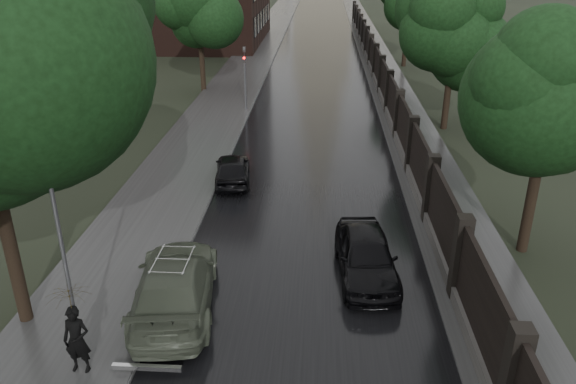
{
  "coord_description": "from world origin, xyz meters",
  "views": [
    {
      "loc": [
        0.45,
        -9.39,
        9.71
      ],
      "look_at": [
        -0.67,
        9.09,
        1.5
      ],
      "focal_mm": 35.0,
      "sensor_mm": 36.0,
      "label": 1
    }
  ],
  "objects_px": {
    "tree_right_a": "(548,111)",
    "tree_right_c": "(408,6)",
    "tree_left_far": "(199,15)",
    "lamp_post": "(67,273)",
    "hatchback_left": "(233,169)",
    "traffic_light": "(245,73)",
    "tree_right_b": "(454,40)",
    "pedestrian_umbrella": "(71,306)",
    "volga_sedan": "(175,284)",
    "car_right_near": "(366,256)"
  },
  "relations": [
    {
      "from": "tree_right_b",
      "to": "car_right_near",
      "type": "xyz_separation_m",
      "value": [
        -5.52,
        -15.98,
        -4.21
      ]
    },
    {
      "from": "hatchback_left",
      "to": "lamp_post",
      "type": "bearing_deg",
      "value": 73.15
    },
    {
      "from": "traffic_light",
      "to": "car_right_near",
      "type": "relative_size",
      "value": 0.92
    },
    {
      "from": "tree_right_b",
      "to": "volga_sedan",
      "type": "relative_size",
      "value": 1.29
    },
    {
      "from": "tree_left_far",
      "to": "tree_right_c",
      "type": "distance_m",
      "value": 18.45
    },
    {
      "from": "tree_right_c",
      "to": "hatchback_left",
      "type": "relative_size",
      "value": 1.88
    },
    {
      "from": "volga_sedan",
      "to": "hatchback_left",
      "type": "relative_size",
      "value": 1.46
    },
    {
      "from": "lamp_post",
      "to": "traffic_light",
      "type": "xyz_separation_m",
      "value": [
        1.1,
        23.49,
        -0.27
      ]
    },
    {
      "from": "lamp_post",
      "to": "pedestrian_umbrella",
      "type": "xyz_separation_m",
      "value": [
        0.16,
        -0.41,
        -0.64
      ]
    },
    {
      "from": "tree_right_b",
      "to": "hatchback_left",
      "type": "distance_m",
      "value": 14.51
    },
    {
      "from": "tree_left_far",
      "to": "tree_right_a",
      "type": "xyz_separation_m",
      "value": [
        15.5,
        -22.0,
        -0.29
      ]
    },
    {
      "from": "tree_right_b",
      "to": "tree_right_a",
      "type": "bearing_deg",
      "value": -90.0
    },
    {
      "from": "lamp_post",
      "to": "hatchback_left",
      "type": "xyz_separation_m",
      "value": [
        2.03,
        11.92,
        -2.04
      ]
    },
    {
      "from": "lamp_post",
      "to": "pedestrian_umbrella",
      "type": "height_order",
      "value": "lamp_post"
    },
    {
      "from": "tree_right_b",
      "to": "hatchback_left",
      "type": "relative_size",
      "value": 1.88
    },
    {
      "from": "lamp_post",
      "to": "traffic_light",
      "type": "distance_m",
      "value": 23.52
    },
    {
      "from": "tree_right_b",
      "to": "tree_right_c",
      "type": "xyz_separation_m",
      "value": [
        0.0,
        18.0,
        0.0
      ]
    },
    {
      "from": "traffic_light",
      "to": "volga_sedan",
      "type": "distance_m",
      "value": 21.08
    },
    {
      "from": "car_right_near",
      "to": "pedestrian_umbrella",
      "type": "bearing_deg",
      "value": -149.88
    },
    {
      "from": "volga_sedan",
      "to": "car_right_near",
      "type": "distance_m",
      "value": 5.94
    },
    {
      "from": "lamp_post",
      "to": "tree_right_a",
      "type": "bearing_deg",
      "value": 26.74
    },
    {
      "from": "hatchback_left",
      "to": "tree_right_c",
      "type": "bearing_deg",
      "value": -119.45
    },
    {
      "from": "tree_right_b",
      "to": "pedestrian_umbrella",
      "type": "distance_m",
      "value": 24.66
    },
    {
      "from": "volga_sedan",
      "to": "tree_right_a",
      "type": "bearing_deg",
      "value": -167.59
    },
    {
      "from": "lamp_post",
      "to": "traffic_light",
      "type": "relative_size",
      "value": 1.28
    },
    {
      "from": "lamp_post",
      "to": "car_right_near",
      "type": "xyz_separation_m",
      "value": [
        7.38,
        4.52,
        -1.93
      ]
    },
    {
      "from": "tree_right_a",
      "to": "tree_right_c",
      "type": "height_order",
      "value": "same"
    },
    {
      "from": "car_right_near",
      "to": "lamp_post",
      "type": "bearing_deg",
      "value": -152.71
    },
    {
      "from": "lamp_post",
      "to": "car_right_near",
      "type": "bearing_deg",
      "value": 31.48
    },
    {
      "from": "tree_left_far",
      "to": "hatchback_left",
      "type": "height_order",
      "value": "tree_left_far"
    },
    {
      "from": "tree_right_c",
      "to": "lamp_post",
      "type": "xyz_separation_m",
      "value": [
        -12.9,
        -38.5,
        -2.28
      ]
    },
    {
      "from": "traffic_light",
      "to": "hatchback_left",
      "type": "xyz_separation_m",
      "value": [
        0.93,
        -11.57,
        -1.76
      ]
    },
    {
      "from": "tree_right_a",
      "to": "volga_sedan",
      "type": "height_order",
      "value": "tree_right_a"
    },
    {
      "from": "volga_sedan",
      "to": "hatchback_left",
      "type": "bearing_deg",
      "value": -98.83
    },
    {
      "from": "tree_right_a",
      "to": "traffic_light",
      "type": "height_order",
      "value": "tree_right_a"
    },
    {
      "from": "traffic_light",
      "to": "pedestrian_umbrella",
      "type": "xyz_separation_m",
      "value": [
        -0.94,
        -23.9,
        -0.37
      ]
    },
    {
      "from": "tree_right_a",
      "to": "tree_right_b",
      "type": "height_order",
      "value": "same"
    },
    {
      "from": "tree_right_b",
      "to": "lamp_post",
      "type": "relative_size",
      "value": 1.37
    },
    {
      "from": "tree_left_far",
      "to": "lamp_post",
      "type": "bearing_deg",
      "value": -84.79
    },
    {
      "from": "tree_left_far",
      "to": "tree_right_b",
      "type": "distance_m",
      "value": 17.45
    },
    {
      "from": "tree_left_far",
      "to": "car_right_near",
      "type": "xyz_separation_m",
      "value": [
        9.98,
        -23.98,
        -4.5
      ]
    },
    {
      "from": "tree_right_a",
      "to": "tree_left_far",
      "type": "bearing_deg",
      "value": 125.17
    },
    {
      "from": "tree_right_c",
      "to": "traffic_light",
      "type": "distance_m",
      "value": 19.26
    },
    {
      "from": "tree_right_c",
      "to": "volga_sedan",
      "type": "distance_m",
      "value": 37.91
    },
    {
      "from": "tree_right_a",
      "to": "tree_right_c",
      "type": "xyz_separation_m",
      "value": [
        0.0,
        32.0,
        0.0
      ]
    },
    {
      "from": "tree_right_c",
      "to": "pedestrian_umbrella",
      "type": "bearing_deg",
      "value": -108.13
    },
    {
      "from": "lamp_post",
      "to": "volga_sedan",
      "type": "relative_size",
      "value": 0.94
    },
    {
      "from": "volga_sedan",
      "to": "pedestrian_umbrella",
      "type": "relative_size",
      "value": 1.93
    },
    {
      "from": "pedestrian_umbrella",
      "to": "tree_right_a",
      "type": "bearing_deg",
      "value": 30.07
    },
    {
      "from": "lamp_post",
      "to": "volga_sedan",
      "type": "bearing_deg",
      "value": 54.14
    }
  ]
}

